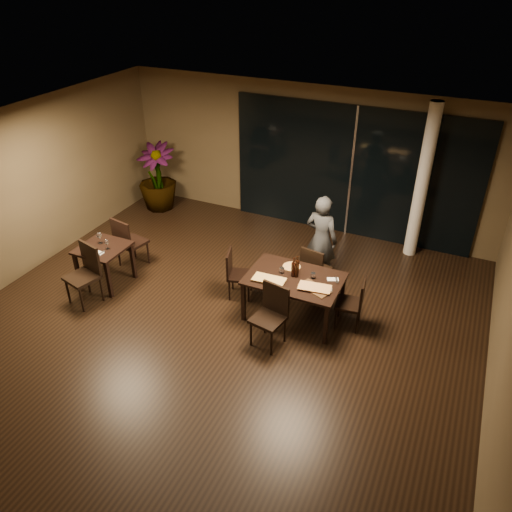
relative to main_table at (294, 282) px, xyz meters
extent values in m
plane|color=black|center=(-1.00, -0.80, -0.68)|extent=(8.00, 8.00, 0.00)
cube|color=brown|center=(-1.00, 3.25, 0.82)|extent=(8.00, 0.10, 3.00)
cube|color=brown|center=(-5.05, -0.80, 0.82)|extent=(0.10, 8.00, 3.00)
cube|color=silver|center=(-1.00, -0.80, 2.34)|extent=(8.00, 8.00, 0.04)
cube|color=black|center=(0.00, 3.16, 0.67)|extent=(5.00, 0.06, 2.70)
cylinder|color=white|center=(1.40, 2.85, 0.82)|extent=(0.24, 0.24, 3.00)
cube|color=black|center=(0.00, 0.00, 0.05)|extent=(1.50, 1.00, 0.04)
cube|color=black|center=(-0.69, -0.44, -0.32)|extent=(0.06, 0.06, 0.71)
cube|color=black|center=(0.69, -0.44, -0.32)|extent=(0.06, 0.06, 0.71)
cube|color=black|center=(-0.69, 0.44, -0.32)|extent=(0.06, 0.06, 0.71)
cube|color=black|center=(0.69, 0.44, -0.32)|extent=(0.06, 0.06, 0.71)
cube|color=black|center=(-3.40, -0.50, 0.05)|extent=(0.80, 0.80, 0.04)
cube|color=black|center=(-3.74, -0.84, -0.32)|extent=(0.06, 0.06, 0.71)
cube|color=black|center=(-3.06, -0.84, -0.32)|extent=(0.06, 0.06, 0.71)
cube|color=black|center=(-3.74, -0.16, -0.32)|extent=(0.06, 0.06, 0.71)
cube|color=black|center=(-3.06, -0.16, -0.32)|extent=(0.06, 0.06, 0.71)
cube|color=black|center=(0.10, 0.82, -0.23)|extent=(0.50, 0.50, 0.05)
cylinder|color=black|center=(0.31, 0.96, -0.45)|extent=(0.04, 0.04, 0.44)
cylinder|color=black|center=(-0.04, 1.02, -0.45)|extent=(0.04, 0.04, 0.44)
cylinder|color=black|center=(0.25, 0.61, -0.45)|extent=(0.04, 0.04, 0.44)
cylinder|color=black|center=(-0.10, 0.67, -0.45)|extent=(0.04, 0.04, 0.44)
cube|color=black|center=(0.07, 0.62, 0.01)|extent=(0.43, 0.12, 0.49)
cube|color=black|center=(-0.10, -0.80, -0.21)|extent=(0.53, 0.53, 0.05)
cylinder|color=black|center=(-0.32, -0.95, -0.44)|extent=(0.04, 0.04, 0.46)
cylinder|color=black|center=(0.05, -1.02, -0.44)|extent=(0.04, 0.04, 0.46)
cylinder|color=black|center=(-0.25, -0.59, -0.44)|extent=(0.04, 0.04, 0.46)
cylinder|color=black|center=(0.11, -0.65, -0.44)|extent=(0.04, 0.04, 0.46)
cube|color=black|center=(-0.07, -0.60, 0.05)|extent=(0.45, 0.12, 0.52)
cube|color=black|center=(-1.04, 0.15, -0.26)|extent=(0.51, 0.51, 0.05)
cylinder|color=black|center=(-0.83, 0.04, -0.47)|extent=(0.03, 0.03, 0.42)
cylinder|color=black|center=(-0.93, 0.35, -0.47)|extent=(0.03, 0.03, 0.42)
cylinder|color=black|center=(-1.15, -0.06, -0.47)|extent=(0.03, 0.03, 0.42)
cylinder|color=black|center=(-1.24, 0.26, -0.47)|extent=(0.03, 0.03, 0.42)
cube|color=black|center=(-1.21, 0.09, -0.03)|extent=(0.15, 0.40, 0.46)
cube|color=black|center=(0.88, 0.14, -0.26)|extent=(0.45, 0.45, 0.05)
cylinder|color=black|center=(0.69, 0.29, -0.47)|extent=(0.03, 0.03, 0.42)
cylinder|color=black|center=(0.73, -0.05, -0.47)|extent=(0.03, 0.03, 0.42)
cylinder|color=black|center=(1.03, 0.32, -0.47)|extent=(0.03, 0.03, 0.42)
cylinder|color=black|center=(1.06, -0.01, -0.47)|extent=(0.03, 0.03, 0.42)
cube|color=black|center=(1.06, 0.16, -0.03)|extent=(0.08, 0.41, 0.46)
cube|color=black|center=(-3.33, 0.21, -0.19)|extent=(0.56, 0.56, 0.05)
cylinder|color=black|center=(-3.11, 0.36, -0.43)|extent=(0.04, 0.04, 0.48)
cylinder|color=black|center=(-3.49, 0.43, -0.43)|extent=(0.04, 0.04, 0.48)
cylinder|color=black|center=(-3.18, -0.02, -0.43)|extent=(0.04, 0.04, 0.48)
cylinder|color=black|center=(-3.56, 0.05, -0.43)|extent=(0.04, 0.04, 0.48)
cube|color=black|center=(-3.38, -0.01, 0.08)|extent=(0.47, 0.13, 0.54)
cube|color=black|center=(-3.36, -1.12, -0.18)|extent=(0.59, 0.59, 0.06)
cylinder|color=black|center=(-3.60, -1.27, -0.43)|extent=(0.04, 0.04, 0.50)
cylinder|color=black|center=(-3.22, -1.37, -0.43)|extent=(0.04, 0.04, 0.50)
cylinder|color=black|center=(-3.50, -0.88, -0.43)|extent=(0.04, 0.04, 0.50)
cylinder|color=black|center=(-3.12, -0.98, -0.43)|extent=(0.04, 0.04, 0.50)
cube|color=black|center=(-3.31, -0.91, 0.10)|extent=(0.48, 0.17, 0.55)
imported|color=#2F3135|center=(0.03, 1.22, 0.15)|extent=(0.61, 0.46, 1.65)
imported|color=#1C4918|center=(-4.29, 2.50, 0.09)|extent=(0.93, 0.93, 1.53)
cube|color=#493017|center=(-0.33, -0.25, 0.08)|extent=(0.51, 0.26, 0.01)
cube|color=#452B16|center=(0.39, -0.16, 0.08)|extent=(0.56, 0.42, 0.01)
cylinder|color=#BB3714|center=(-0.15, 0.27, 0.08)|extent=(0.28, 0.28, 0.01)
cylinder|color=white|center=(-0.24, 0.05, 0.12)|extent=(0.08, 0.08, 0.09)
cylinder|color=white|center=(0.27, 0.12, 0.12)|extent=(0.08, 0.08, 0.09)
cube|color=white|center=(0.55, -0.10, 0.08)|extent=(0.20, 0.14, 0.01)
cube|color=white|center=(0.57, 0.19, 0.08)|extent=(0.20, 0.16, 0.01)
cube|color=white|center=(-3.32, -0.70, 0.08)|extent=(0.19, 0.12, 0.01)
camera|label=1|loc=(2.17, -6.20, 4.50)|focal=35.00mm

